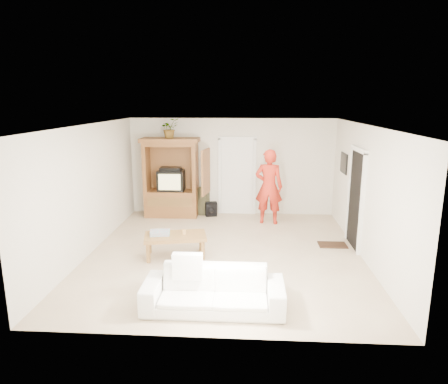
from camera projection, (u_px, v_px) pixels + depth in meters
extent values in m
plane|color=tan|center=(225.00, 253.00, 8.19)|extent=(6.00, 6.00, 0.00)
plane|color=white|center=(225.00, 125.00, 7.61)|extent=(6.00, 6.00, 0.00)
plane|color=silver|center=(232.00, 167.00, 10.82)|extent=(5.50, 0.00, 5.50)
plane|color=silver|center=(210.00, 245.00, 4.98)|extent=(5.50, 0.00, 5.50)
plane|color=silver|center=(89.00, 190.00, 8.07)|extent=(0.00, 6.00, 6.00)
plane|color=silver|center=(366.00, 193.00, 7.73)|extent=(0.00, 6.00, 6.00)
cube|color=brown|center=(172.00, 203.00, 10.79)|extent=(1.40, 0.60, 0.70)
cube|color=brown|center=(147.00, 168.00, 10.62)|extent=(0.10, 0.60, 1.20)
cube|color=brown|center=(195.00, 169.00, 10.53)|extent=(0.10, 0.60, 1.20)
cube|color=brown|center=(173.00, 167.00, 10.84)|extent=(1.40, 0.06, 1.20)
cube|color=brown|center=(170.00, 144.00, 10.43)|extent=(1.40, 0.60, 0.10)
cube|color=brown|center=(170.00, 140.00, 10.41)|extent=(1.52, 0.68, 0.10)
cube|color=brown|center=(206.00, 172.00, 10.06)|extent=(0.16, 0.67, 1.15)
cube|color=black|center=(171.00, 180.00, 10.68)|extent=(0.70, 0.52, 0.55)
cube|color=tan|center=(169.00, 182.00, 10.41)|extent=(0.58, 0.02, 0.42)
cube|color=black|center=(171.00, 169.00, 10.58)|extent=(0.55, 0.35, 0.08)
cube|color=olive|center=(170.00, 202.00, 10.49)|extent=(1.19, 0.03, 0.25)
cube|color=white|center=(237.00, 177.00, 10.84)|extent=(0.85, 0.05, 2.04)
cube|color=black|center=(356.00, 200.00, 8.38)|extent=(0.05, 0.90, 2.04)
cube|color=black|center=(344.00, 163.00, 9.51)|extent=(0.03, 0.60, 0.48)
cube|color=#382316|center=(332.00, 245.00, 8.63)|extent=(0.60, 0.40, 0.02)
imported|color=#4C7238|center=(169.00, 128.00, 10.32)|extent=(0.61, 0.60, 0.51)
imported|color=red|center=(269.00, 187.00, 9.99)|extent=(0.75, 0.55, 1.90)
imported|color=white|center=(214.00, 290.00, 5.94)|extent=(2.10, 0.82, 0.61)
cube|color=olive|center=(175.00, 237.00, 7.93)|extent=(1.32, 0.89, 0.07)
cube|color=olive|center=(148.00, 253.00, 7.67)|extent=(0.08, 0.08, 0.39)
cube|color=olive|center=(149.00, 244.00, 8.16)|extent=(0.08, 0.08, 0.39)
cube|color=olive|center=(203.00, 250.00, 7.81)|extent=(0.08, 0.08, 0.39)
cube|color=olive|center=(201.00, 242.00, 8.30)|extent=(0.08, 0.08, 0.39)
cube|color=#C94357|center=(160.00, 233.00, 7.93)|extent=(0.42, 0.34, 0.08)
cylinder|color=tan|center=(184.00, 232.00, 7.96)|extent=(0.08, 0.08, 0.10)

